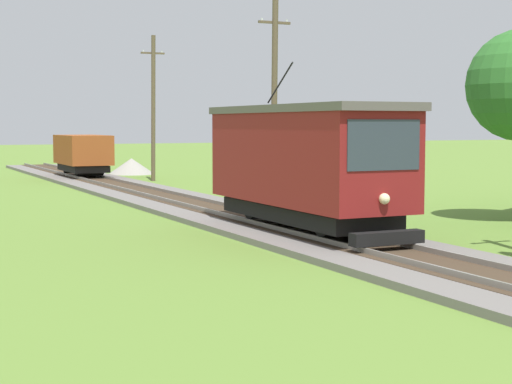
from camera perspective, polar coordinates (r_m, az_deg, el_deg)
The scene contains 5 objects.
red_tram at distance 23.69m, azimuth 3.46°, elevation 2.12°, with size 2.60×8.54×4.79m.
freight_car at distance 49.36m, azimuth -11.97°, elevation 2.65°, with size 2.40×5.20×2.31m.
utility_pole_mid at distance 33.06m, azimuth 1.28°, elevation 6.44°, with size 1.40×0.42×8.31m.
utility_pole_far at distance 47.40m, azimuth -7.16°, elevation 5.89°, with size 1.40×0.55×8.30m.
gravel_pile at distance 54.31m, azimuth -8.66°, elevation 1.79°, with size 3.04×3.04×1.04m, color #9E998E.
Camera 1 is at (-11.39, -3.80, 3.28)m, focal length 57.46 mm.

